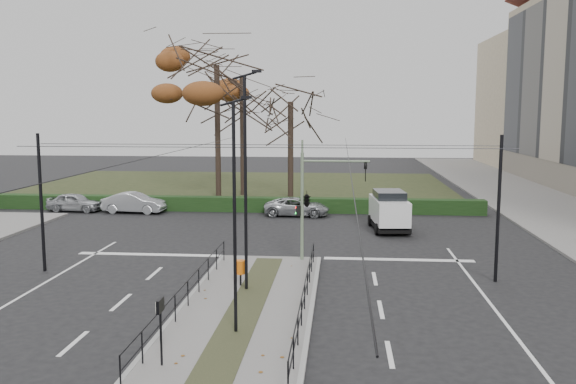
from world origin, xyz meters
name	(u,v)px	position (x,y,z in m)	size (l,w,h in m)	color
ground	(256,290)	(0.00, 0.00, 0.00)	(140.00, 140.00, 0.00)	black
median_island	(246,308)	(0.00, -2.50, 0.07)	(4.40, 15.00, 0.14)	slate
sidewalk_east	(545,207)	(18.00, 22.00, 0.07)	(8.00, 90.00, 0.14)	slate
park	(240,187)	(-6.00, 32.00, 0.05)	(38.00, 26.00, 0.10)	black
hedge	(208,204)	(-6.00, 18.60, 0.50)	(38.00, 1.00, 1.00)	black
median_railing	(246,284)	(0.00, -2.60, 0.98)	(4.14, 13.24, 0.92)	black
catenary	(261,197)	(0.00, 1.62, 3.42)	(20.00, 34.00, 6.00)	black
traffic_light	(308,198)	(1.79, 4.50, 3.01)	(3.35, 1.90, 4.93)	slate
litter_bin	(240,268)	(-0.63, 0.08, 0.85)	(0.39, 0.39, 1.00)	black
info_panel	(160,313)	(-1.50, -7.62, 1.59)	(0.10, 0.48, 1.84)	black
streetlamp_median_near	(235,215)	(0.08, -4.97, 3.82)	(0.60, 0.12, 7.23)	black
streetlamp_median_far	(246,180)	(-0.30, -0.43, 4.35)	(0.69, 0.14, 8.28)	black
parked_car_first	(75,202)	(-15.20, 17.58, 0.65)	(1.53, 3.81, 1.30)	#9B9EA3
parked_car_second	(134,203)	(-10.88, 17.32, 0.70)	(1.48, 4.24, 1.40)	#9B9EA3
parked_car_fourth	(297,207)	(0.35, 17.14, 0.60)	(1.99, 4.32, 1.20)	#9B9EA3
white_van	(389,210)	(6.08, 12.64, 1.22)	(2.32, 4.48, 2.34)	silver
rust_tree	(217,65)	(-6.44, 24.45, 10.48)	(10.87, 10.87, 13.65)	black
bare_tree_center	(242,85)	(-4.78, 26.46, 9.03)	(7.47, 7.47, 12.81)	black
bare_tree_near	(291,109)	(-0.71, 24.76, 7.12)	(6.34, 6.34, 10.07)	black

